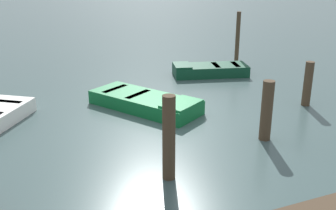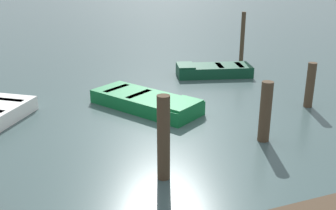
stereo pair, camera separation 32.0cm
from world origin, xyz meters
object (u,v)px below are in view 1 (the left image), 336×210
Objects in this scene: rowboat_dark_green at (210,70)px; mooring_piling_far_left at (169,138)px; mooring_piling_near_left at (267,111)px; mooring_piling_near_right at (238,39)px; mooring_piling_center at (308,84)px; rowboat_green at (145,102)px.

mooring_piling_far_left reaches higher than rowboat_dark_green.
mooring_piling_far_left is (2.85, 0.90, 0.13)m from mooring_piling_near_left.
mooring_piling_near_right is 9.78m from mooring_piling_far_left.
rowboat_green is at bearing -17.30° from mooring_piling_center.
mooring_piling_near_left is 7.51m from mooring_piling_near_right.
mooring_piling_far_left reaches higher than rowboat_green.
mooring_piling_near_right is 1.25× the size of mooring_piling_far_left.
rowboat_dark_green is 2.28m from mooring_piling_near_right.
mooring_piling_far_left is (0.80, 3.99, 0.66)m from rowboat_green.
mooring_piling_near_right reaches higher than rowboat_dark_green.
rowboat_dark_green is 4.25m from mooring_piling_center.
mooring_piling_near_left is 0.68× the size of mooring_piling_near_right.
mooring_piling_near_right is 1.63× the size of mooring_piling_center.
mooring_piling_near_left reaches higher than mooring_piling_center.
mooring_piling_center is at bearing 119.97° from rowboat_dark_green.
mooring_piling_near_right is (-1.80, -1.10, 0.88)m from rowboat_dark_green.
rowboat_green is 6.46m from mooring_piling_near_right.
mooring_piling_near_left is at bearing 65.06° from mooring_piling_near_right.
rowboat_green is 4.30m from rowboat_dark_green.
mooring_piling_near_left reaches higher than rowboat_dark_green.
rowboat_dark_green is at bearing -73.56° from mooring_piling_center.
rowboat_green is 2.01× the size of mooring_piling_far_left.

